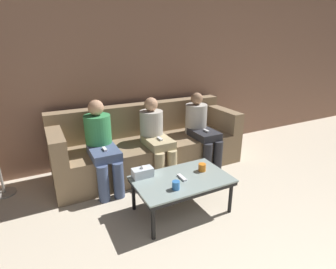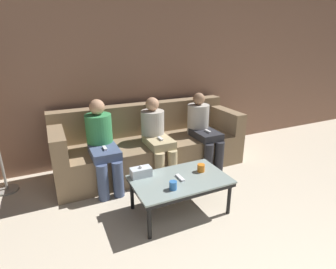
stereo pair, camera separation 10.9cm
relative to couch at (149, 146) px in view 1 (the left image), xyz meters
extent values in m
cube|color=#8C6651|center=(0.00, 0.51, 0.97)|extent=(12.00, 0.06, 2.60)
cube|color=#897051|center=(0.00, -0.06, -0.11)|extent=(2.65, 0.87, 0.45)
cube|color=#897051|center=(0.00, 0.28, 0.35)|extent=(2.65, 0.20, 0.45)
cube|color=#897051|center=(-1.24, -0.06, 0.28)|extent=(0.18, 0.87, 0.32)
cube|color=#897051|center=(1.24, -0.06, 0.28)|extent=(0.18, 0.87, 0.32)
cube|color=#8C9E99|center=(-0.12, -1.16, 0.06)|extent=(1.01, 0.63, 0.02)
cube|color=black|center=(-0.12, -1.16, 0.03)|extent=(0.99, 0.61, 0.04)
cylinder|color=black|center=(-0.57, -1.42, -0.16)|extent=(0.04, 0.04, 0.34)
cylinder|color=black|center=(0.34, -1.42, -0.16)|extent=(0.04, 0.04, 0.34)
cylinder|color=black|center=(-0.57, -0.90, -0.16)|extent=(0.04, 0.04, 0.34)
cylinder|color=black|center=(0.34, -0.90, -0.16)|extent=(0.04, 0.04, 0.34)
cylinder|color=#3372BF|center=(-0.28, -1.32, 0.11)|extent=(0.08, 0.08, 0.09)
cylinder|color=orange|center=(0.17, -1.11, 0.11)|extent=(0.08, 0.08, 0.09)
cube|color=silver|center=(-0.47, -0.94, 0.12)|extent=(0.22, 0.12, 0.10)
sphere|color=white|center=(-0.47, -0.94, 0.18)|extent=(0.04, 0.04, 0.04)
cube|color=white|center=(-0.12, -1.16, 0.08)|extent=(0.04, 0.15, 0.02)
cylinder|color=gray|center=(-1.88, 0.13, -0.32)|extent=(0.26, 0.26, 0.02)
cylinder|color=#47567A|center=(-0.82, -0.58, -0.11)|extent=(0.13, 0.13, 0.45)
cylinder|color=#47567A|center=(-0.64, -0.58, -0.11)|extent=(0.13, 0.13, 0.45)
cube|color=#47567A|center=(-0.73, -0.34, 0.17)|extent=(0.33, 0.47, 0.10)
cylinder|color=#388E51|center=(-0.73, -0.11, 0.35)|extent=(0.33, 0.33, 0.46)
sphere|color=tan|center=(-0.73, -0.11, 0.68)|extent=(0.19, 0.19, 0.19)
cube|color=white|center=(-0.73, -0.39, 0.24)|extent=(0.04, 0.12, 0.02)
cylinder|color=tan|center=(-0.09, -0.55, -0.11)|extent=(0.13, 0.13, 0.45)
cylinder|color=tan|center=(0.09, -0.55, -0.11)|extent=(0.13, 0.13, 0.45)
cube|color=tan|center=(0.00, -0.33, 0.17)|extent=(0.32, 0.44, 0.10)
cylinder|color=#B7B2A8|center=(0.00, -0.11, 0.33)|extent=(0.32, 0.32, 0.43)
sphere|color=tan|center=(0.00, -0.11, 0.64)|extent=(0.18, 0.18, 0.18)
cube|color=white|center=(0.00, -0.37, 0.24)|extent=(0.04, 0.12, 0.02)
cylinder|color=#28282D|center=(0.64, -0.56, -0.11)|extent=(0.13, 0.13, 0.45)
cylinder|color=#28282D|center=(0.82, -0.56, -0.11)|extent=(0.13, 0.13, 0.45)
cube|color=#28282D|center=(0.73, -0.34, 0.17)|extent=(0.32, 0.46, 0.10)
cylinder|color=#B7B2A8|center=(0.73, -0.11, 0.34)|extent=(0.32, 0.32, 0.44)
sphere|color=#997051|center=(0.73, -0.11, 0.65)|extent=(0.18, 0.18, 0.18)
cube|color=white|center=(0.73, -0.38, 0.24)|extent=(0.04, 0.12, 0.02)
camera|label=1|loc=(-1.37, -3.28, 1.43)|focal=28.00mm
camera|label=2|loc=(-1.28, -3.33, 1.43)|focal=28.00mm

